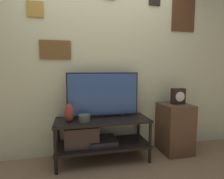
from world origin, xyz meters
The scene contains 8 objects.
ground_plane centered at (0.00, 0.00, 0.00)m, with size 12.00×12.00×0.00m, color #846647.
wall_back centered at (0.01, 0.57, 1.36)m, with size 6.40×0.08×2.70m.
media_console centered at (-0.11, 0.28, 0.37)m, with size 1.26×0.48×0.58m.
television centered at (0.03, 0.39, 0.90)m, with size 1.00×0.05×0.63m.
vase_urn_stoneware centered at (-0.43, 0.23, 0.70)m, with size 0.12×0.11×0.24m.
vase_wide_bowl centered at (-0.25, 0.22, 0.62)m, with size 0.15×0.15×0.09m.
side_table centered at (1.11, 0.30, 0.37)m, with size 0.42×0.45×0.73m.
mantel_clock centered at (1.15, 0.32, 0.85)m, with size 0.19×0.11×0.23m.
Camera 1 is at (-0.38, -1.99, 1.23)m, focal length 28.00 mm.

